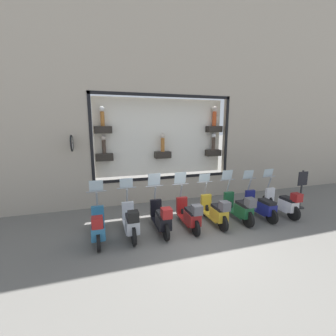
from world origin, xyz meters
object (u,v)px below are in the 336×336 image
(scooter_green_2, at_px, (240,208))
(shop_sign_post, at_px, (302,188))
(scooter_red_4, at_px, (189,215))
(scooter_black_5, at_px, (161,218))
(scooter_white_0, at_px, (283,203))
(scooter_teal_7, at_px, (98,226))
(scooter_yellow_3, at_px, (216,211))
(scooter_silver_6, at_px, (131,221))
(scooter_navy_1, at_px, (261,206))

(scooter_green_2, height_order, shop_sign_post, scooter_green_2)
(scooter_red_4, height_order, scooter_black_5, scooter_black_5)
(scooter_white_0, distance_m, scooter_green_2, 1.86)
(scooter_white_0, bearing_deg, scooter_teal_7, 90.06)
(scooter_white_0, xyz_separation_m, scooter_teal_7, (-0.01, 6.50, -0.01))
(scooter_red_4, xyz_separation_m, shop_sign_post, (0.40, -4.95, 0.34))
(scooter_yellow_3, xyz_separation_m, scooter_red_4, (-0.00, 0.93, -0.00))
(scooter_red_4, xyz_separation_m, scooter_silver_6, (0.01, 1.86, 0.01))
(scooter_black_5, relative_size, scooter_teal_7, 1.00)
(scooter_teal_7, height_order, shop_sign_post, scooter_teal_7)
(scooter_yellow_3, height_order, scooter_silver_6, scooter_silver_6)
(scooter_black_5, bearing_deg, shop_sign_post, -86.18)
(scooter_green_2, bearing_deg, shop_sign_post, -82.81)
(scooter_teal_7, bearing_deg, shop_sign_post, -87.02)
(scooter_white_0, distance_m, shop_sign_post, 1.34)
(scooter_white_0, height_order, scooter_red_4, scooter_red_4)
(scooter_green_2, distance_m, scooter_teal_7, 4.64)
(scooter_white_0, height_order, scooter_black_5, scooter_black_5)
(scooter_white_0, distance_m, scooter_silver_6, 5.57)
(scooter_red_4, relative_size, shop_sign_post, 1.17)
(scooter_green_2, bearing_deg, scooter_silver_6, 90.02)
(scooter_green_2, relative_size, scooter_yellow_3, 1.00)
(scooter_black_5, bearing_deg, scooter_teal_7, 90.29)
(scooter_yellow_3, height_order, scooter_red_4, scooter_red_4)
(scooter_yellow_3, distance_m, scooter_silver_6, 2.79)
(scooter_yellow_3, relative_size, scooter_teal_7, 1.01)
(scooter_black_5, bearing_deg, scooter_silver_6, 89.91)
(shop_sign_post, bearing_deg, scooter_yellow_3, 95.62)
(scooter_white_0, bearing_deg, scooter_black_5, 89.97)
(scooter_white_0, xyz_separation_m, scooter_red_4, (-0.00, 3.71, -0.00))
(shop_sign_post, bearing_deg, scooter_green_2, 97.19)
(scooter_teal_7, bearing_deg, scooter_black_5, -89.71)
(scooter_black_5, bearing_deg, scooter_navy_1, -89.14)
(scooter_navy_1, relative_size, scooter_green_2, 1.00)
(scooter_navy_1, height_order, scooter_green_2, scooter_green_2)
(scooter_red_4, bearing_deg, scooter_green_2, -89.81)
(scooter_green_2, relative_size, shop_sign_post, 1.18)
(scooter_red_4, distance_m, scooter_silver_6, 1.86)
(scooter_white_0, xyz_separation_m, scooter_black_5, (0.00, 4.64, 0.00))
(scooter_red_4, relative_size, scooter_silver_6, 0.99)
(scooter_green_2, bearing_deg, scooter_yellow_3, 90.35)
(scooter_green_2, bearing_deg, scooter_black_5, 90.05)
(scooter_navy_1, height_order, shop_sign_post, scooter_navy_1)
(scooter_silver_6, height_order, shop_sign_post, scooter_silver_6)
(scooter_navy_1, bearing_deg, scooter_red_4, 91.22)
(scooter_red_4, bearing_deg, shop_sign_post, -85.42)
(scooter_white_0, bearing_deg, shop_sign_post, -72.30)
(scooter_white_0, relative_size, scooter_yellow_3, 1.00)
(scooter_white_0, relative_size, scooter_navy_1, 1.00)
(scooter_white_0, relative_size, scooter_teal_7, 1.01)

